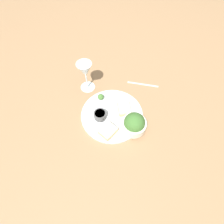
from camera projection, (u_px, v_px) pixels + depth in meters
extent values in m
plane|color=#93704C|center=(112.00, 116.00, 0.89)|extent=(4.00, 4.00, 0.00)
cylinder|color=silver|center=(112.00, 115.00, 0.88)|extent=(0.31, 0.31, 0.01)
cylinder|color=silver|center=(134.00, 125.00, 0.82)|extent=(0.11, 0.11, 0.05)
sphere|color=#3D6B2D|center=(134.00, 123.00, 0.79)|extent=(0.10, 0.10, 0.10)
cylinder|color=#4C4C4C|center=(100.00, 115.00, 0.85)|extent=(0.06, 0.06, 0.04)
cylinder|color=#D14C38|center=(100.00, 114.00, 0.84)|extent=(0.05, 0.05, 0.01)
cube|color=tan|center=(124.00, 108.00, 0.88)|extent=(0.10, 0.08, 0.02)
cube|color=beige|center=(124.00, 107.00, 0.87)|extent=(0.09, 0.08, 0.01)
cube|color=tan|center=(108.00, 131.00, 0.82)|extent=(0.10, 0.09, 0.02)
cube|color=beige|center=(108.00, 130.00, 0.81)|extent=(0.09, 0.09, 0.01)
cylinder|color=silver|center=(88.00, 87.00, 0.99)|extent=(0.08, 0.08, 0.01)
cylinder|color=silver|center=(87.00, 81.00, 0.95)|extent=(0.01, 0.01, 0.09)
cone|color=silver|center=(85.00, 70.00, 0.88)|extent=(0.08, 0.08, 0.08)
sphere|color=#477533|center=(101.00, 97.00, 0.91)|extent=(0.03, 0.03, 0.03)
cube|color=silver|center=(143.00, 84.00, 1.00)|extent=(0.01, 0.18, 0.01)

